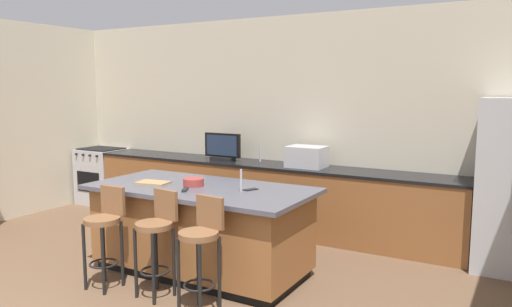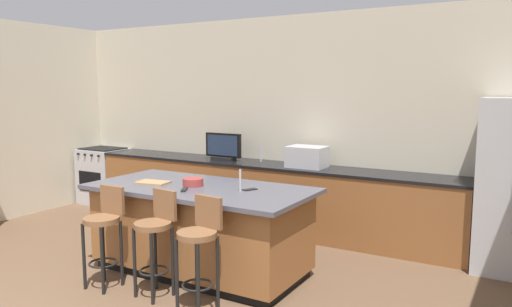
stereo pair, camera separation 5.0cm
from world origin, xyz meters
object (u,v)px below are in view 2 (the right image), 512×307
(fruit_bowl, at_px, (193,182))
(cutting_board, at_px, (153,182))
(range_oven, at_px, (104,176))
(bar_stool_right, at_px, (200,244))
(tv_monitor, at_px, (223,148))
(bar_stool_left, at_px, (104,228))
(kitchen_island, at_px, (201,228))
(cell_phone, at_px, (250,189))
(bar_stool_center, at_px, (156,233))
(microwave, at_px, (307,157))
(tv_remote, at_px, (184,189))

(fruit_bowl, distance_m, cutting_board, 0.47)
(range_oven, height_order, cutting_board, cutting_board)
(bar_stool_right, bearing_deg, tv_monitor, 126.21)
(bar_stool_left, relative_size, fruit_bowl, 4.54)
(kitchen_island, bearing_deg, bar_stool_left, -126.22)
(cell_phone, bearing_deg, cutting_board, -144.58)
(bar_stool_left, bearing_deg, kitchen_island, 53.11)
(fruit_bowl, distance_m, cell_phone, 0.62)
(range_oven, xyz_separation_m, bar_stool_left, (2.70, -2.49, 0.12))
(tv_monitor, bearing_deg, bar_stool_center, -70.54)
(range_oven, bearing_deg, bar_stool_left, -42.68)
(range_oven, height_order, cell_phone, range_oven)
(bar_stool_center, bearing_deg, microwave, 88.34)
(kitchen_island, relative_size, cell_phone, 15.58)
(microwave, height_order, bar_stool_center, microwave)
(fruit_bowl, distance_m, tv_remote, 0.24)
(range_oven, xyz_separation_m, bar_stool_center, (3.28, -2.41, 0.13))
(tv_monitor, bearing_deg, fruit_bowl, -65.94)
(kitchen_island, relative_size, bar_stool_right, 2.33)
(kitchen_island, height_order, microwave, microwave)
(bar_stool_center, bearing_deg, bar_stool_left, -163.12)
(kitchen_island, xyz_separation_m, bar_stool_center, (0.00, -0.69, 0.13))
(bar_stool_left, distance_m, cell_phone, 1.45)
(range_oven, relative_size, cutting_board, 2.76)
(kitchen_island, distance_m, tv_monitor, 1.96)
(microwave, height_order, bar_stool_right, microwave)
(range_oven, distance_m, tv_remote, 3.82)
(bar_stool_center, relative_size, tv_remote, 5.80)
(tv_remote, bearing_deg, bar_stool_center, -115.62)
(tv_remote, relative_size, cutting_board, 0.51)
(bar_stool_right, relative_size, cutting_board, 2.98)
(tv_remote, bearing_deg, bar_stool_right, -70.59)
(kitchen_island, bearing_deg, fruit_bowl, -170.63)
(bar_stool_center, bearing_deg, fruit_bowl, 105.43)
(bar_stool_center, xyz_separation_m, bar_stool_right, (0.56, -0.08, 0.01))
(range_oven, distance_m, bar_stool_right, 4.57)
(kitchen_island, xyz_separation_m, range_oven, (-3.27, 1.71, -0.00))
(microwave, xyz_separation_m, tv_monitor, (-1.26, -0.05, 0.04))
(tv_monitor, height_order, bar_stool_right, tv_monitor)
(bar_stool_center, bearing_deg, bar_stool_right, 0.49)
(bar_stool_right, bearing_deg, cutting_board, 155.71)
(bar_stool_center, bearing_deg, kitchen_island, 98.81)
(microwave, height_order, cutting_board, microwave)
(microwave, xyz_separation_m, cutting_board, (-0.97, -1.83, -0.12))
(kitchen_island, xyz_separation_m, microwave, (0.43, 1.71, 0.58))
(bar_stool_center, xyz_separation_m, fruit_bowl, (-0.08, 0.68, 0.36))
(bar_stool_right, xyz_separation_m, tv_remote, (-0.58, 0.53, 0.32))
(range_oven, xyz_separation_m, microwave, (3.70, 0.00, 0.58))
(microwave, height_order, bar_stool_left, microwave)
(kitchen_island, xyz_separation_m, cutting_board, (-0.54, -0.12, 0.46))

